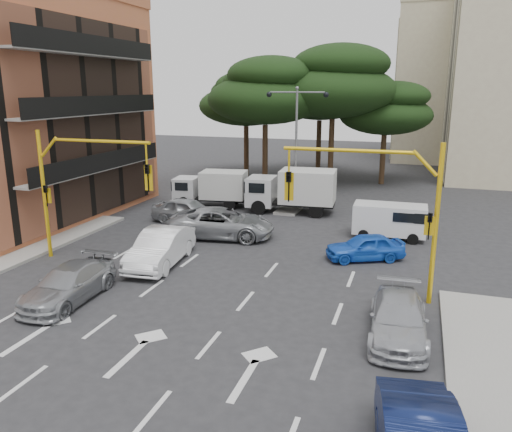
{
  "coord_description": "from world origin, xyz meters",
  "views": [
    {
      "loc": [
        7.81,
        -16.49,
        7.85
      ],
      "look_at": [
        0.3,
        6.5,
        1.6
      ],
      "focal_mm": 35.0,
      "sensor_mm": 36.0,
      "label": 1
    }
  ],
  "objects_px": {
    "signal_mast_right": "(386,199)",
    "van_white": "(389,221)",
    "signal_mast_left": "(75,178)",
    "car_blue_compact": "(365,247)",
    "box_truck_a": "(211,189)",
    "car_white_hatch": "(161,248)",
    "box_truck_b": "(292,191)",
    "car_silver_wagon": "(69,284)",
    "street_lamp_center": "(296,125)",
    "car_silver_cross_b": "(188,211)",
    "car_silver_cross_a": "(221,223)",
    "car_silver_parked": "(398,318)"
  },
  "relations": [
    {
      "from": "signal_mast_left",
      "to": "box_truck_a",
      "type": "bearing_deg",
      "value": 83.14
    },
    {
      "from": "car_silver_cross_b",
      "to": "van_white",
      "type": "bearing_deg",
      "value": -84.29
    },
    {
      "from": "car_silver_parked",
      "to": "box_truck_b",
      "type": "relative_size",
      "value": 0.78
    },
    {
      "from": "signal_mast_left",
      "to": "car_white_hatch",
      "type": "height_order",
      "value": "signal_mast_left"
    },
    {
      "from": "car_white_hatch",
      "to": "street_lamp_center",
      "type": "bearing_deg",
      "value": 71.32
    },
    {
      "from": "box_truck_b",
      "to": "car_white_hatch",
      "type": "bearing_deg",
      "value": 159.82
    },
    {
      "from": "signal_mast_left",
      "to": "van_white",
      "type": "xyz_separation_m",
      "value": [
        13.41,
        8.12,
        -2.94
      ]
    },
    {
      "from": "car_silver_wagon",
      "to": "box_truck_a",
      "type": "distance_m",
      "value": 16.04
    },
    {
      "from": "street_lamp_center",
      "to": "van_white",
      "type": "height_order",
      "value": "street_lamp_center"
    },
    {
      "from": "signal_mast_left",
      "to": "car_silver_wagon",
      "type": "xyz_separation_m",
      "value": [
        2.44,
        -3.99,
        -3.22
      ]
    },
    {
      "from": "car_silver_cross_b",
      "to": "box_truck_a",
      "type": "distance_m",
      "value": 4.42
    },
    {
      "from": "signal_mast_right",
      "to": "car_silver_wagon",
      "type": "distance_m",
      "value": 12.29
    },
    {
      "from": "street_lamp_center",
      "to": "car_silver_wagon",
      "type": "relative_size",
      "value": 1.71
    },
    {
      "from": "street_lamp_center",
      "to": "signal_mast_right",
      "type": "bearing_deg",
      "value": -64.09
    },
    {
      "from": "car_blue_compact",
      "to": "car_silver_parked",
      "type": "xyz_separation_m",
      "value": [
        1.84,
        -7.28,
        0.02
      ]
    },
    {
      "from": "car_blue_compact",
      "to": "car_silver_cross_b",
      "type": "relative_size",
      "value": 0.83
    },
    {
      "from": "box_truck_b",
      "to": "street_lamp_center",
      "type": "bearing_deg",
      "value": 2.88
    },
    {
      "from": "signal_mast_right",
      "to": "car_silver_cross_b",
      "type": "xyz_separation_m",
      "value": [
        -11.8,
        7.62,
        -3.14
      ]
    },
    {
      "from": "street_lamp_center",
      "to": "signal_mast_left",
      "type": "bearing_deg",
      "value": -115.91
    },
    {
      "from": "street_lamp_center",
      "to": "car_white_hatch",
      "type": "distance_m",
      "value": 14.47
    },
    {
      "from": "street_lamp_center",
      "to": "box_truck_b",
      "type": "height_order",
      "value": "street_lamp_center"
    },
    {
      "from": "car_white_hatch",
      "to": "box_truck_b",
      "type": "xyz_separation_m",
      "value": [
        3.25,
        11.4,
        0.6
      ]
    },
    {
      "from": "car_silver_wagon",
      "to": "box_truck_a",
      "type": "xyz_separation_m",
      "value": [
        -0.99,
        16.0,
        0.55
      ]
    },
    {
      "from": "street_lamp_center",
      "to": "car_blue_compact",
      "type": "height_order",
      "value": "street_lamp_center"
    },
    {
      "from": "car_blue_compact",
      "to": "box_truck_a",
      "type": "xyz_separation_m",
      "value": [
        -11.12,
        7.81,
        0.59
      ]
    },
    {
      "from": "signal_mast_right",
      "to": "signal_mast_left",
      "type": "xyz_separation_m",
      "value": [
        -13.61,
        0.0,
        0.0
      ]
    },
    {
      "from": "car_silver_parked",
      "to": "box_truck_b",
      "type": "distance_m",
      "value": 16.83
    },
    {
      "from": "signal_mast_right",
      "to": "van_white",
      "type": "relative_size",
      "value": 1.6
    },
    {
      "from": "car_silver_cross_b",
      "to": "box_truck_b",
      "type": "distance_m",
      "value": 6.88
    },
    {
      "from": "street_lamp_center",
      "to": "car_white_hatch",
      "type": "height_order",
      "value": "street_lamp_center"
    },
    {
      "from": "van_white",
      "to": "box_truck_a",
      "type": "distance_m",
      "value": 12.58
    },
    {
      "from": "box_truck_a",
      "to": "street_lamp_center",
      "type": "bearing_deg",
      "value": -78.23
    },
    {
      "from": "car_silver_wagon",
      "to": "car_silver_cross_b",
      "type": "relative_size",
      "value": 1.04
    },
    {
      "from": "signal_mast_left",
      "to": "car_silver_cross_a",
      "type": "xyz_separation_m",
      "value": [
        4.8,
        5.49,
        -3.09
      ]
    },
    {
      "from": "car_blue_compact",
      "to": "signal_mast_left",
      "type": "bearing_deg",
      "value": -96.61
    },
    {
      "from": "street_lamp_center",
      "to": "car_silver_cross_b",
      "type": "relative_size",
      "value": 1.78
    },
    {
      "from": "car_silver_cross_b",
      "to": "car_silver_wagon",
      "type": "bearing_deg",
      "value": -173.62
    },
    {
      "from": "van_white",
      "to": "box_truck_b",
      "type": "distance_m",
      "value": 7.48
    },
    {
      "from": "signal_mast_left",
      "to": "van_white",
      "type": "distance_m",
      "value": 15.95
    },
    {
      "from": "van_white",
      "to": "box_truck_a",
      "type": "relative_size",
      "value": 0.76
    },
    {
      "from": "car_white_hatch",
      "to": "car_silver_cross_b",
      "type": "xyz_separation_m",
      "value": [
        -2.0,
        6.99,
        -0.06
      ]
    },
    {
      "from": "car_silver_cross_a",
      "to": "car_silver_parked",
      "type": "distance_m",
      "value": 12.87
    },
    {
      "from": "signal_mast_left",
      "to": "car_silver_parked",
      "type": "distance_m",
      "value": 15.08
    },
    {
      "from": "box_truck_b",
      "to": "box_truck_a",
      "type": "bearing_deg",
      "value": 85.93
    },
    {
      "from": "signal_mast_left",
      "to": "car_silver_wagon",
      "type": "bearing_deg",
      "value": -58.56
    },
    {
      "from": "car_silver_cross_b",
      "to": "signal_mast_left",
      "type": "bearing_deg",
      "value": 169.93
    },
    {
      "from": "car_blue_compact",
      "to": "box_truck_a",
      "type": "bearing_deg",
      "value": -150.15
    },
    {
      "from": "car_silver_cross_b",
      "to": "box_truck_a",
      "type": "bearing_deg",
      "value": 7.94
    },
    {
      "from": "car_silver_cross_a",
      "to": "box_truck_b",
      "type": "distance_m",
      "value": 6.94
    },
    {
      "from": "street_lamp_center",
      "to": "car_silver_cross_a",
      "type": "xyz_separation_m",
      "value": [
        -2.0,
        -8.52,
        -4.64
      ]
    }
  ]
}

